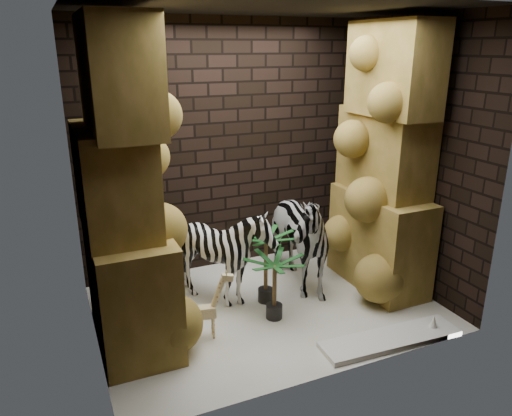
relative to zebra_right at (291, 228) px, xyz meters
name	(u,v)px	position (x,y,z in m)	size (l,w,h in m)	color
floor	(267,307)	(-0.45, -0.35, -0.73)	(3.50, 3.50, 0.00)	white
ceiling	(270,7)	(-0.45, -0.35, 2.27)	(3.50, 3.50, 0.00)	black
wall_back	(224,148)	(-0.45, 0.90, 0.77)	(3.50, 3.50, 0.00)	black
wall_front	(338,210)	(-0.45, -1.60, 0.77)	(3.50, 3.50, 0.00)	black
wall_left	(80,193)	(-2.20, -0.35, 0.77)	(3.00, 3.00, 0.00)	black
wall_right	(410,156)	(1.30, -0.35, 0.77)	(3.00, 3.00, 0.00)	black
rock_pillar_left	(123,188)	(-1.85, -0.35, 0.77)	(0.68, 1.30, 3.00)	#B68C43
rock_pillar_right	(386,159)	(0.97, -0.35, 0.77)	(0.58, 1.25, 3.00)	#B68C43
zebra_right	(291,228)	(0.00, 0.00, 0.00)	(0.66, 1.23, 1.45)	white
zebra_left	(224,259)	(-0.83, -0.05, -0.22)	(0.91, 1.13, 1.02)	white
giraffe_toy	(203,305)	(-1.25, -0.62, -0.38)	(0.36, 0.12, 0.70)	#F8E4A3
palm_front	(266,267)	(-0.41, -0.22, -0.32)	(0.36, 0.36, 0.82)	#104515
palm_back	(274,288)	(-0.48, -0.57, -0.38)	(0.36, 0.36, 0.69)	#104515
surfboard	(391,339)	(0.36, -1.40, -0.70)	(1.40, 0.34, 0.05)	white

